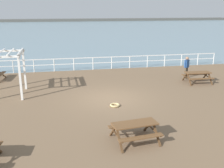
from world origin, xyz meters
TOP-DOWN VIEW (x-y plane):
  - ground_plane at (0.00, 0.00)m, footprint 30.00×24.00m
  - sea_band at (0.00, 52.75)m, footprint 142.00×90.00m
  - distant_shoreline at (0.00, 95.75)m, footprint 142.00×6.00m
  - seaward_railing at (0.00, 7.75)m, footprint 23.07×0.07m
  - picnic_table_mid_centre at (6.77, 2.15)m, footprint 1.88×1.63m
  - picnic_table_far_left at (-0.02, -5.28)m, footprint 1.96×1.72m
  - visitor at (6.53, 3.42)m, footprint 0.47×0.36m
  - lattice_pergola at (-6.17, 1.86)m, footprint 2.46×2.57m
  - rope_coil at (0.01, -1.30)m, footprint 0.55×0.55m

SIDE VIEW (x-z plane):
  - ground_plane at x=0.00m, z-range -0.20..0.00m
  - sea_band at x=0.00m, z-range 0.00..0.00m
  - distant_shoreline at x=0.00m, z-range -0.90..0.90m
  - rope_coil at x=0.01m, z-range 0.00..0.11m
  - picnic_table_mid_centre at x=6.77m, z-range 0.19..0.98m
  - picnic_table_far_left at x=-0.02m, z-range 0.19..0.98m
  - seaward_railing at x=0.00m, z-range 0.20..1.28m
  - visitor at x=6.53m, z-range 0.12..1.78m
  - lattice_pergola at x=-6.17m, z-range 0.65..3.35m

